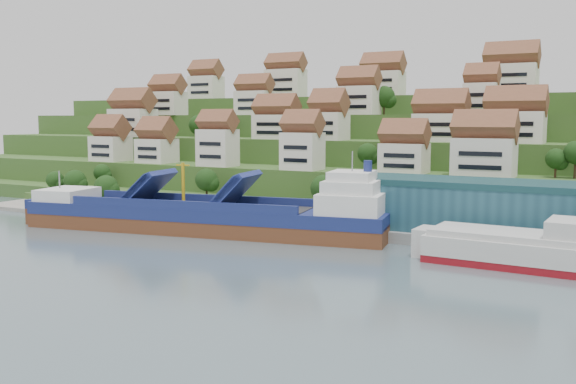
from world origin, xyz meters
The scene contains 11 objects.
ground centered at (0.00, 0.00, 0.00)m, with size 300.00×300.00×0.00m, color slate.
quay centered at (20.00, 15.00, 1.10)m, with size 180.00×14.00×2.20m, color gray.
pebble_beach centered at (-58.00, 12.00, 0.50)m, with size 45.00×20.00×1.00m, color gray.
hillside centered at (0.00, 103.55, 10.66)m, with size 260.00×128.00×31.00m.
hillside_village centered at (-1.43, 61.95, 25.09)m, with size 153.71×62.83×29.59m.
hillside_trees centered at (-14.82, 42.53, 15.63)m, with size 137.66×62.92×31.21m.
warehouse centered at (52.00, 17.00, 7.20)m, with size 60.00×15.00×10.00m, color #245263.
flagpole centered at (18.11, 10.00, 6.88)m, with size 1.28×0.16×8.00m.
beach_huts centered at (-60.00, 10.75, 2.10)m, with size 14.40×3.70×2.20m.
cargo_ship centered at (-4.74, 0.88, 3.33)m, with size 79.95×25.64×17.54m.
second_ship centered at (58.33, 0.30, 2.70)m, with size 31.29×12.66×8.95m.
Camera 1 is at (72.85, -108.02, 24.05)m, focal length 40.00 mm.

